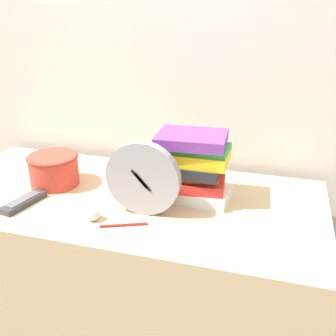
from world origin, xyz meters
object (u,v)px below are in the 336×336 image
Objects in this scene: tv_remote at (23,202)px; pen at (124,225)px; desk_clock at (143,179)px; basket at (54,169)px; crumpled_paper_ball at (93,213)px; book_stack at (193,166)px.

tv_remote is 1.27× the size of pen.
desk_clock is 0.41m from basket.
basket is 3.94× the size of crumpled_paper_ball.
basket is 0.42m from pen.
basket is 1.36× the size of pen.
desk_clock reaches higher than tv_remote.
crumpled_paper_ball is at bearing 176.13° from pen.
pen is at bearing -107.59° from desk_clock.
basket is 0.18m from tv_remote.
book_stack is at bearing 50.28° from desk_clock.
basket reaches higher than tv_remote.
desk_clock is 0.20m from book_stack.
pen is (0.36, -0.21, -0.06)m from basket.
tv_remote is 0.27m from crumpled_paper_ball.
pen is (-0.16, -0.25, -0.11)m from book_stack.
desk_clock is at bearing 72.41° from pen.
tv_remote reaches higher than pen.
basket is at bearing 141.62° from crumpled_paper_ball.
pen is (-0.03, -0.09, -0.12)m from desk_clock.
basket is at bearing 163.87° from desk_clock.
crumpled_paper_ball is at bearing -137.63° from book_stack.
crumpled_paper_ball is (0.25, -0.20, -0.04)m from basket.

